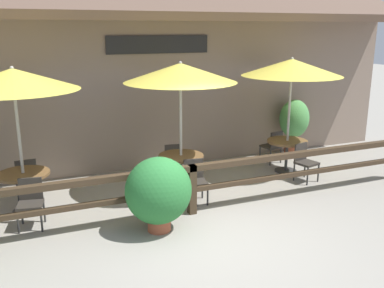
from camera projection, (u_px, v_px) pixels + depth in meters
ground_plane at (216, 238)px, 7.11m from camera, size 60.00×60.00×0.00m
building_facade at (144, 80)px, 10.21m from camera, size 14.28×1.49×4.23m
patio_railing at (192, 178)px, 7.87m from camera, size 10.40×0.14×0.95m
patio_umbrella_near at (13, 79)px, 7.47m from camera, size 2.31×2.31×2.73m
dining_table_near at (24, 181)px, 7.96m from camera, size 0.96×0.96×0.78m
chair_near_streetside at (30, 201)px, 7.41m from camera, size 0.49×0.49×0.85m
chair_near_wallside at (26, 176)px, 8.64m from camera, size 0.44×0.44×0.85m
patio_umbrella_middle at (180, 73)px, 8.58m from camera, size 2.31×2.31×2.73m
dining_table_middle at (181, 162)px, 9.08m from camera, size 0.96×0.96×0.78m
chair_middle_streetside at (195, 179)px, 8.48m from camera, size 0.47×0.47×0.85m
chair_middle_wallside at (172, 159)px, 9.78m from camera, size 0.47×0.47×0.85m
patio_umbrella_far at (292, 67)px, 9.77m from camera, size 2.31×2.31×2.73m
dining_table_far at (287, 147)px, 10.26m from camera, size 0.96×0.96×0.78m
chair_far_streetside at (305, 160)px, 9.67m from camera, size 0.51×0.51×0.85m
chair_far_wallside at (273, 145)px, 10.94m from camera, size 0.50×0.50×0.85m
potted_plant_entrance_palm at (159, 192)px, 7.19m from camera, size 1.14×1.02×1.30m
potted_plant_broad_leaf at (294, 122)px, 11.50m from camera, size 0.82×0.74×1.54m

